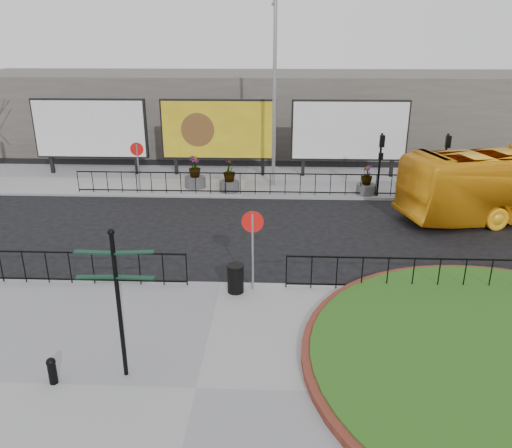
# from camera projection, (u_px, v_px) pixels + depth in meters

# --- Properties ---
(ground) EXTENTS (90.00, 90.00, 0.00)m
(ground) POSITION_uv_depth(u_px,v_px,m) (221.00, 286.00, 15.47)
(ground) COLOR black
(ground) RESTS_ON ground
(pavement_near) EXTENTS (30.00, 10.00, 0.12)m
(pavement_near) POSITION_uv_depth(u_px,v_px,m) (196.00, 390.00, 10.77)
(pavement_near) COLOR gray
(pavement_near) RESTS_ON ground
(pavement_far) EXTENTS (44.00, 6.00, 0.12)m
(pavement_far) POSITION_uv_depth(u_px,v_px,m) (245.00, 181.00, 26.69)
(pavement_far) COLOR gray
(pavement_far) RESTS_ON ground
(railing_near_left) EXTENTS (10.00, 0.10, 1.10)m
(railing_near_left) POSITION_uv_depth(u_px,v_px,m) (24.00, 267.00, 15.20)
(railing_near_left) COLOR black
(railing_near_left) RESTS_ON pavement_near
(railing_near_right) EXTENTS (9.00, 0.10, 1.10)m
(railing_near_right) POSITION_uv_depth(u_px,v_px,m) (439.00, 274.00, 14.70)
(railing_near_right) COLOR black
(railing_near_right) RESTS_ON pavement_near
(railing_far) EXTENTS (18.00, 0.10, 1.10)m
(railing_far) POSITION_uv_depth(u_px,v_px,m) (263.00, 184.00, 23.91)
(railing_far) COLOR black
(railing_far) RESTS_ON pavement_far
(speed_sign_far) EXTENTS (0.64, 0.07, 2.47)m
(speed_sign_far) POSITION_uv_depth(u_px,v_px,m) (137.00, 156.00, 23.81)
(speed_sign_far) COLOR gray
(speed_sign_far) RESTS_ON pavement_far
(speed_sign_near) EXTENTS (0.64, 0.07, 2.47)m
(speed_sign_near) POSITION_uv_depth(u_px,v_px,m) (253.00, 233.00, 14.39)
(speed_sign_near) COLOR gray
(speed_sign_near) RESTS_ON pavement_near
(billboard_left) EXTENTS (6.20, 0.31, 4.10)m
(billboard_left) POSITION_uv_depth(u_px,v_px,m) (90.00, 129.00, 27.06)
(billboard_left) COLOR black
(billboard_left) RESTS_ON pavement_far
(billboard_mid) EXTENTS (6.20, 0.31, 4.10)m
(billboard_mid) POSITION_uv_depth(u_px,v_px,m) (218.00, 130.00, 26.78)
(billboard_mid) COLOR black
(billboard_mid) RESTS_ON pavement_far
(billboard_right) EXTENTS (6.20, 0.31, 4.10)m
(billboard_right) POSITION_uv_depth(u_px,v_px,m) (349.00, 131.00, 26.49)
(billboard_right) COLOR black
(billboard_right) RESTS_ON pavement_far
(lamp_post) EXTENTS (0.74, 0.18, 9.23)m
(lamp_post) POSITION_uv_depth(u_px,v_px,m) (275.00, 91.00, 24.03)
(lamp_post) COLOR gray
(lamp_post) RESTS_ON pavement_far
(signal_pole_a) EXTENTS (0.22, 0.26, 3.00)m
(signal_pole_a) POSITION_uv_depth(u_px,v_px,m) (381.00, 155.00, 23.23)
(signal_pole_a) COLOR black
(signal_pole_a) RESTS_ON pavement_far
(signal_pole_b) EXTENTS (0.22, 0.26, 3.00)m
(signal_pole_b) POSITION_uv_depth(u_px,v_px,m) (446.00, 156.00, 23.11)
(signal_pole_b) COLOR black
(signal_pole_b) RESTS_ON pavement_far
(building_backdrop) EXTENTS (40.00, 10.00, 5.00)m
(building_backdrop) POSITION_uv_depth(u_px,v_px,m) (254.00, 110.00, 35.20)
(building_backdrop) COLOR #625E56
(building_backdrop) RESTS_ON ground
(fingerpost_sign) EXTENTS (1.64, 0.29, 3.50)m
(fingerpost_sign) POSITION_uv_depth(u_px,v_px,m) (117.00, 290.00, 10.45)
(fingerpost_sign) COLOR black
(fingerpost_sign) RESTS_ON pavement_near
(bollard) EXTENTS (0.21, 0.21, 0.63)m
(bollard) POSITION_uv_depth(u_px,v_px,m) (52.00, 369.00, 10.79)
(bollard) COLOR black
(bollard) RESTS_ON pavement_near
(litter_bin) EXTENTS (0.52, 0.52, 0.86)m
(litter_bin) POSITION_uv_depth(u_px,v_px,m) (235.00, 278.00, 14.70)
(litter_bin) COLOR black
(litter_bin) RESTS_ON pavement_near
(planter_a) EXTENTS (1.04, 1.04, 1.60)m
(planter_a) POSITION_uv_depth(u_px,v_px,m) (195.00, 176.00, 25.12)
(planter_a) COLOR #4C4C4F
(planter_a) RESTS_ON pavement_far
(planter_b) EXTENTS (0.98, 0.98, 1.59)m
(planter_b) POSITION_uv_depth(u_px,v_px,m) (229.00, 179.00, 24.43)
(planter_b) COLOR #4C4C4F
(planter_b) RESTS_ON pavement_far
(planter_c) EXTENTS (0.94, 0.94, 1.45)m
(planter_c) POSITION_uv_depth(u_px,v_px,m) (366.00, 184.00, 24.01)
(planter_c) COLOR #4C4C4F
(planter_c) RESTS_ON pavement_far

